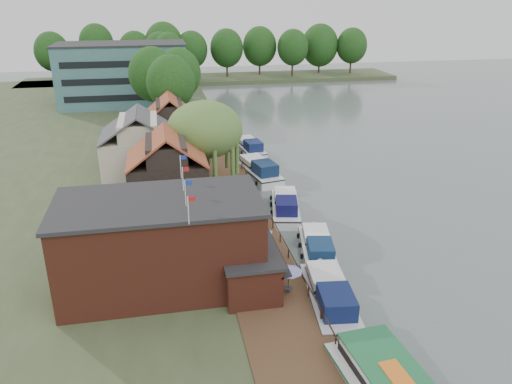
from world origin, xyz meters
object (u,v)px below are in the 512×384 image
willow (205,146)px  umbrella_2 (262,239)px  pub (187,241)px  cruiser_3 (259,168)px  cruiser_2 (286,204)px  swan (359,381)px  cottage_b (140,146)px  cruiser_0 (330,293)px  hotel_block (123,74)px  umbrella_1 (264,256)px  cruiser_1 (318,245)px  cottage_c (170,126)px  cruiser_4 (249,146)px  cottage_a (167,171)px  umbrella_0 (288,279)px  umbrella_4 (253,211)px  umbrella_3 (246,227)px

willow → umbrella_2: bearing=-79.0°
pub → cruiser_3: 27.69m
cruiser_2 → swan: size_ratio=22.74×
cottage_b → cruiser_0: 32.77m
hotel_block → umbrella_1: hotel_block is taller
pub → cruiser_1: bearing=16.7°
pub → cottage_c: 34.01m
cruiser_4 → swan: cruiser_4 is taller
cottage_b → cruiser_3: (14.77, 0.29, -3.91)m
pub → cruiser_2: bearing=49.8°
pub → willow: bearing=80.1°
cottage_a → cruiser_2: bearing=-7.2°
umbrella_0 → umbrella_2: bearing=95.5°
hotel_block → cruiser_4: bearing=-60.9°
cottage_c → willow: willow is taller
umbrella_2 → swan: umbrella_2 is taller
cottage_b → umbrella_1: cottage_b is taller
pub → umbrella_2: (6.66, 3.70, -2.36)m
umbrella_4 → cruiser_2: umbrella_4 is taller
cottage_b → swan: cottage_b is taller
cottage_a → cruiser_0: size_ratio=0.80×
umbrella_0 → hotel_block: bearing=101.7°
umbrella_4 → cruiser_3: bearing=76.6°
umbrella_4 → umbrella_3: bearing=-111.4°
cruiser_1 → cruiser_4: 32.35m
willow → swan: size_ratio=23.69×
pub → cruiser_4: pub is taller
cruiser_3 → swan: (-1.27, -37.49, -1.12)m
willow → cruiser_3: size_ratio=0.96×
pub → umbrella_2: bearing=29.0°
cottage_b → cottage_c: size_ratio=1.13×
cruiser_4 → cottage_c: bearing=-177.9°
pub → cruiser_1: size_ratio=2.04×
cottage_b → cruiser_1: cottage_b is taller
umbrella_0 → umbrella_4: (-0.26, 12.91, 0.00)m
umbrella_1 → umbrella_3: (-0.48, 5.70, 0.00)m
umbrella_0 → swan: bearing=-76.5°
umbrella_4 → hotel_block: bearing=103.8°
umbrella_0 → cruiser_0: umbrella_0 is taller
umbrella_0 → cruiser_0: (3.00, -1.05, -0.97)m
hotel_block → cruiser_1: (19.85, -67.44, -5.96)m
cottage_c → cruiser_1: 32.92m
cruiser_0 → swan: bearing=-89.4°
cottage_a → cruiser_4: 24.70m
umbrella_1 → umbrella_3: bearing=94.9°
umbrella_3 → cruiser_0: bearing=-66.5°
cruiser_2 → cottage_a: bearing=-175.3°
cottage_b → umbrella_3: bearing=-62.4°
cruiser_3 → willow: bearing=-155.1°
umbrella_4 → cruiser_3: (3.71, 15.54, -0.95)m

